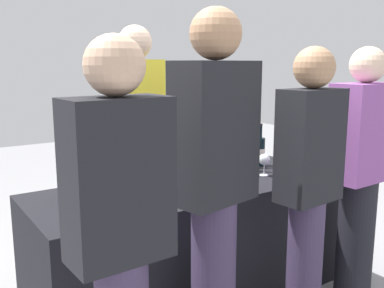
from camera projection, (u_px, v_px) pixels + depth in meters
name	position (u px, v px, depth m)	size (l,w,h in m)	color
tasting_table	(192.00, 241.00, 2.73)	(1.95, 0.76, 0.74)	black
wine_bottle_0	(68.00, 180.00, 2.34)	(0.07, 0.07, 0.31)	black
wine_bottle_1	(84.00, 174.00, 2.43)	(0.07, 0.07, 0.32)	black
wine_bottle_2	(122.00, 169.00, 2.55)	(0.07, 0.07, 0.33)	black
wine_bottle_3	(149.00, 165.00, 2.65)	(0.07, 0.07, 0.34)	black
wine_bottle_4	(210.00, 160.00, 2.81)	(0.07, 0.07, 0.30)	black
wine_bottle_5	(242.00, 154.00, 3.00)	(0.08, 0.08, 0.32)	black
wine_bottle_6	(246.00, 152.00, 3.09)	(0.07, 0.07, 0.29)	black
wine_bottle_7	(260.00, 151.00, 3.13)	(0.07, 0.07, 0.30)	black
wine_glass_0	(204.00, 169.00, 2.60)	(0.07, 0.07, 0.15)	silver
wine_glass_1	(264.00, 160.00, 2.85)	(0.08, 0.08, 0.15)	silver
wine_glass_2	(286.00, 160.00, 2.92)	(0.07, 0.07, 0.13)	silver
server_pouring	(137.00, 136.00, 3.08)	(0.37, 0.23, 1.73)	black
guest_0	(120.00, 237.00, 1.56)	(0.37, 0.21, 1.57)	#3F3351
guest_1	(214.00, 182.00, 1.99)	(0.42, 0.28, 1.71)	#3F3351
guest_2	(308.00, 184.00, 2.25)	(0.35, 0.21, 1.55)	#3F3351
guest_3	(360.00, 169.00, 2.62)	(0.41, 0.23, 1.57)	black
menu_board	(221.00, 185.00, 3.96)	(0.52, 0.03, 0.76)	white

